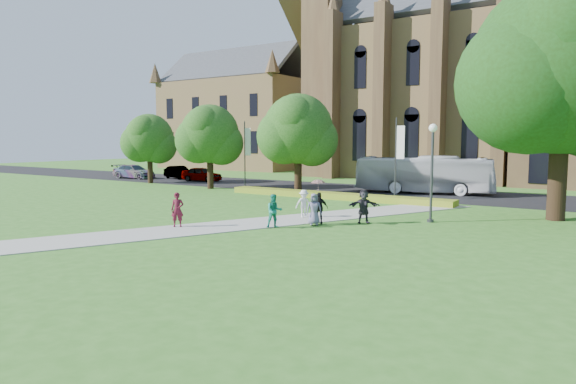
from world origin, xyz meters
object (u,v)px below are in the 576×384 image
Objects in this scene: tour_coach at (424,175)px; car_2 at (134,172)px; large_tree at (564,65)px; pedestrian_0 at (177,210)px; car_0 at (202,174)px; streetlamp at (432,161)px; car_1 at (179,172)px.

car_2 is (-32.59, -2.42, -0.77)m from tour_coach.
large_tree is 21.73m from pedestrian_0.
large_tree is 1.20× the size of tour_coach.
pedestrian_0 is (27.65, -20.33, 0.13)m from car_2.
car_2 is at bearing 170.64° from large_tree.
car_0 is (-34.10, 8.39, -7.60)m from large_tree.
large_tree reaches higher than pedestrian_0.
streetlamp is 1.21× the size of car_1.
car_1 is 2.49× the size of pedestrian_0.
streetlamp is 0.48× the size of tour_coach.
large_tree is (5.50, 4.50, 5.07)m from streetlamp.
tour_coach is (-10.63, 9.55, -6.81)m from large_tree.
tour_coach is 23.52m from car_0.
streetlamp is 3.01× the size of pedestrian_0.
streetlamp is 13.52m from pedestrian_0.
streetlamp reaches higher than car_1.
streetlamp is 39.55m from car_2.
car_1 is at bearing 166.24° from large_tree.
car_1 is at bearing 78.72° from tour_coach.
tour_coach is (-5.13, 14.05, -1.74)m from streetlamp.
streetlamp is at bearing -120.45° from car_0.
car_0 is 28.46m from pedestrian_0.
streetlamp is at bearing -98.23° from car_1.
streetlamp is 8.73m from large_tree.
car_2 is at bearing 130.70° from car_1.
large_tree is at bearing 4.76° from pedestrian_0.
car_1 is 5.25m from car_2.
car_0 reaches higher than car_1.
car_1 is at bearing 99.83° from pedestrian_0.
car_2 is (-37.72, 11.63, -2.51)m from streetlamp.
streetlamp is at bearing -140.71° from large_tree.
streetlamp reaches higher than pedestrian_0.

